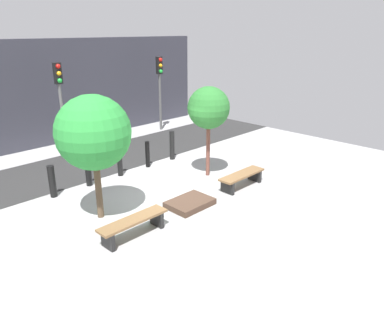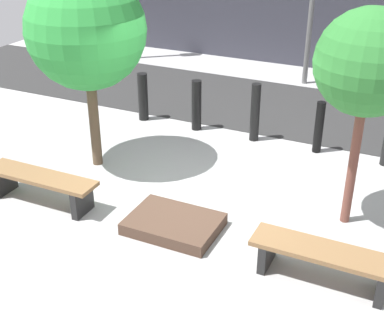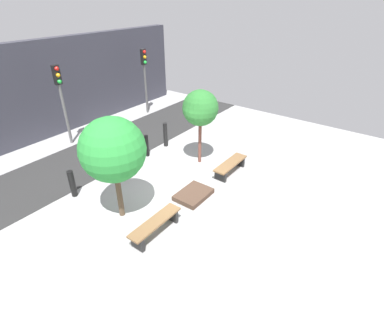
{
  "view_description": "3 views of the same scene",
  "coord_description": "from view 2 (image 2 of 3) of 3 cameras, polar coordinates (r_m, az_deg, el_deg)",
  "views": [
    {
      "loc": [
        -6.63,
        -7.35,
        4.62
      ],
      "look_at": [
        0.1,
        -0.74,
        1.19
      ],
      "focal_mm": 35.0,
      "sensor_mm": 36.0,
      "label": 1
    },
    {
      "loc": [
        2.84,
        -6.18,
        4.14
      ],
      "look_at": [
        0.2,
        -0.59,
        0.97
      ],
      "focal_mm": 50.0,
      "sensor_mm": 36.0,
      "label": 2
    },
    {
      "loc": [
        -6.61,
        -5.61,
        6.03
      ],
      "look_at": [
        0.08,
        -0.63,
        1.18
      ],
      "focal_mm": 28.0,
      "sensor_mm": 36.0,
      "label": 3
    }
  ],
  "objects": [
    {
      "name": "bollard_left",
      "position": [
        10.25,
        0.48,
        6.33
      ],
      "size": [
        0.19,
        0.19,
        0.98
      ],
      "primitive_type": "cylinder",
      "color": "black",
      "rests_on": "ground"
    },
    {
      "name": "road_strip",
      "position": [
        11.63,
        9.55,
        5.98
      ],
      "size": [
        18.0,
        3.1,
        0.01
      ],
      "primitive_type": "cube",
      "color": "#2A2A2A",
      "rests_on": "ground"
    },
    {
      "name": "planter_bed",
      "position": [
        7.34,
        -1.96,
        -6.35
      ],
      "size": [
        1.23,
        0.89,
        0.17
      ],
      "primitive_type": "cube",
      "color": "#473327",
      "rests_on": "ground"
    },
    {
      "name": "tree_behind_left_bench",
      "position": [
        8.48,
        -11.24,
        13.86
      ],
      "size": [
        1.85,
        1.85,
        3.19
      ],
      "color": "brown",
      "rests_on": "ground"
    },
    {
      "name": "bench_right",
      "position": [
        6.52,
        13.88,
        -9.67
      ],
      "size": [
        1.73,
        0.48,
        0.44
      ],
      "rotation": [
        0.0,
        0.0,
        -0.01
      ],
      "color": "black",
      "rests_on": "ground"
    },
    {
      "name": "bollard_far_left",
      "position": [
        10.77,
        -5.25,
        7.2
      ],
      "size": [
        0.2,
        0.2,
        0.96
      ],
      "primitive_type": "cylinder",
      "color": "black",
      "rests_on": "ground"
    },
    {
      "name": "bollard_center",
      "position": [
        9.83,
        6.75,
        5.53
      ],
      "size": [
        0.17,
        0.17,
        1.09
      ],
      "primitive_type": "cylinder",
      "color": "black",
      "rests_on": "ground"
    },
    {
      "name": "bollard_right",
      "position": [
        9.58,
        13.38,
        3.88
      ],
      "size": [
        0.15,
        0.15,
        0.93
      ],
      "primitive_type": "cylinder",
      "color": "black",
      "rests_on": "ground"
    },
    {
      "name": "bench_left",
      "position": [
        8.12,
        -15.81,
        -1.88
      ],
      "size": [
        1.79,
        0.44,
        0.46
      ],
      "rotation": [
        0.0,
        0.0,
        0.01
      ],
      "color": "black",
      "rests_on": "ground"
    },
    {
      "name": "ground_plane",
      "position": [
        7.96,
        0.52,
        -4.14
      ],
      "size": [
        18.0,
        18.0,
        0.0
      ],
      "primitive_type": "plane",
      "color": "#9B9B9B"
    },
    {
      "name": "tree_behind_right_bench",
      "position": [
        6.94,
        18.31,
        10.16
      ],
      "size": [
        1.34,
        1.34,
        2.95
      ],
      "color": "brown",
      "rests_on": "ground"
    }
  ]
}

